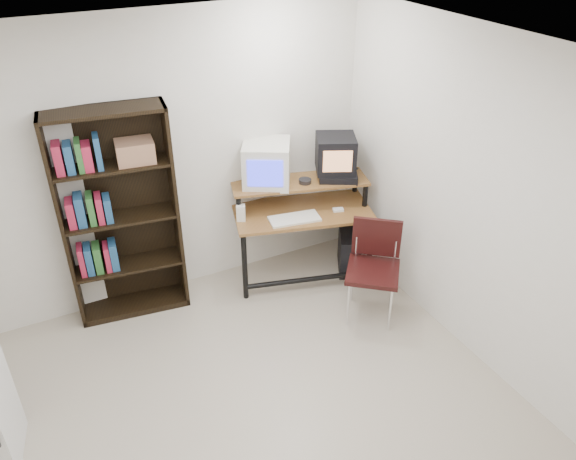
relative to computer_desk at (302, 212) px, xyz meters
name	(u,v)px	position (x,y,z in m)	size (l,w,h in m)	color
floor	(253,435)	(-1.26, -1.62, -0.70)	(4.00, 4.00, 0.01)	#BCB19C
ceiling	(236,74)	(-1.26, -1.62, 1.90)	(4.00, 4.00, 0.01)	white
back_wall	(155,165)	(-1.26, 0.38, 0.60)	(4.00, 0.01, 2.60)	silver
right_wall	(495,215)	(0.74, -1.62, 0.60)	(0.01, 4.00, 2.60)	silver
computer_desk	(302,212)	(0.00, 0.00, 0.00)	(1.43, 0.97, 0.98)	brown
crt_monitor	(267,164)	(-0.26, 0.22, 0.48)	(0.58, 0.58, 0.41)	silver
vcr	(338,176)	(0.38, -0.03, 0.31)	(0.36, 0.26, 0.08)	black
crt_tv	(336,154)	(0.38, 0.04, 0.52)	(0.48, 0.47, 0.34)	black
cd_spindle	(305,182)	(0.05, 0.04, 0.30)	(0.12, 0.12, 0.05)	#26262B
keyboard	(294,219)	(-0.16, -0.15, 0.04)	(0.47, 0.21, 0.04)	silver
mousepad	(340,213)	(0.30, -0.21, 0.02)	(0.22, 0.18, 0.01)	black
mouse	(338,210)	(0.29, -0.19, 0.04)	(0.10, 0.06, 0.03)	white
desk_speaker	(241,213)	(-0.60, 0.07, 0.11)	(0.08, 0.07, 0.17)	silver
pc_tower	(349,250)	(0.47, -0.16, -0.49)	(0.20, 0.45, 0.42)	black
school_chair	(374,260)	(0.28, -0.83, -0.14)	(0.63, 0.63, 0.90)	black
bookshelf	(120,214)	(-1.65, 0.24, 0.28)	(1.00, 0.44, 1.92)	black
wall_outlet	(389,252)	(0.73, -0.47, -0.40)	(0.02, 0.08, 0.12)	beige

